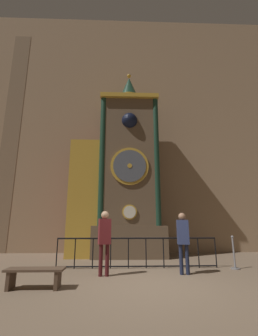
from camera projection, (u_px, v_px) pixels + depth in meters
The scene contains 8 objects.
ground_plane at pixel (151, 285), 5.34m from camera, with size 28.00×28.00×0.00m, color #75604C.
cathedral_back_wall at pixel (133, 124), 12.42m from camera, with size 24.00×0.32×13.46m.
clock_tower at pixel (120, 176), 10.32m from camera, with size 4.20×1.81×8.86m.
railing_fence at pixel (137, 251), 7.37m from camera, with size 5.26×0.05×0.95m.
visitor_near at pixel (105, 236), 6.46m from camera, with size 0.39×0.30×1.78m.
visitor_far at pixel (183, 236), 6.64m from camera, with size 0.37×0.27×1.73m.
stanchion_post at pixel (234, 258), 7.21m from camera, with size 0.28×0.28×1.03m.
visitor_bench at pixel (35, 274), 5.13m from camera, with size 1.31×0.40×0.44m.
Camera 1 is at (-0.73, -5.81, 1.51)m, focal length 24.00 mm.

